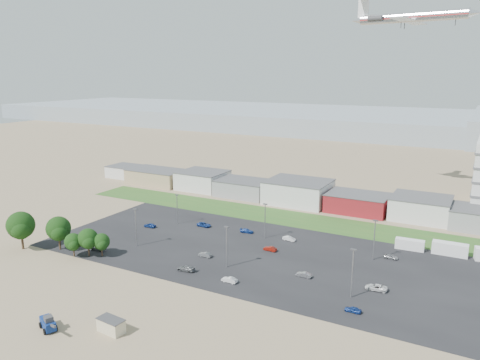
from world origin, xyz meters
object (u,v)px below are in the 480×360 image
Objects in this scene: telehandler at (48,322)px; parked_car_13 at (229,280)px; parked_car_0 at (376,287)px; parked_car_2 at (353,309)px; parked_car_6 at (247,231)px; parked_car_8 at (391,257)px; airliner at (412,17)px; parked_car_10 at (98,248)px; parked_car_3 at (186,268)px; box_trailer_a at (410,244)px; parked_car_7 at (270,249)px; tree_far_left at (21,228)px; parked_car_5 at (150,225)px; parked_car_4 at (205,255)px; portable_shed at (111,325)px; parked_car_11 at (289,239)px; parked_car_9 at (204,225)px; parked_car_1 at (304,275)px.

telehandler is 38.60m from parked_car_13.
parked_car_0 is 12.05m from parked_car_2.
parked_car_0 is 1.17× the size of parked_car_6.
parked_car_8 is (1.18, 31.49, 0.04)m from parked_car_2.
airliner reaches higher than parked_car_10.
parked_car_3 is 31.24m from parked_car_6.
telehandler is at bearing -128.41° from box_trailer_a.
parked_car_10 is (-40.49, -21.51, 0.03)m from parked_car_7.
tree_far_left reaches higher than parked_car_3.
box_trailer_a is 104.13m from tree_far_left.
airliner reaches higher than parked_car_5.
parked_car_5 is at bearing -116.96° from parked_car_13.
parked_car_6 is (-40.40, 31.72, 0.03)m from parked_car_2.
parked_car_4 is 17.49m from parked_car_7.
parked_car_5 reaches higher than parked_car_7.
parked_car_13 reaches higher than parked_car_8.
parked_car_8 is (70.03, 9.55, -0.05)m from parked_car_5.
parked_car_5 is 1.09× the size of parked_car_8.
portable_shed is at bearing -48.79° from parked_car_0.
parked_car_3 reaches higher than parked_car_10.
parked_car_9 is at bearing 97.92° from parked_car_11.
airliner is at bearing 167.17° from parked_car_7.
parked_car_6 is at bearing 89.97° from parked_car_8.
parked_car_3 is (-40.42, 0.48, 0.08)m from parked_car_2.
parked_car_5 is at bearing 101.77° from parked_car_6.
parked_car_13 is (40.62, -21.88, -0.04)m from parked_car_5.
parked_car_6 is 1.11× the size of parked_car_7.
parked_car_3 is 1.10× the size of parked_car_6.
parked_car_10 reaches higher than parked_car_4.
box_trailer_a is 59.79m from parked_car_9.
parked_car_0 is 1.43× the size of parked_car_2.
airliner reaches higher than parked_car_4.
box_trailer_a is 2.03× the size of parked_car_7.
parked_car_3 reaches higher than parked_car_9.
parked_car_5 is (-68.85, 21.94, 0.09)m from parked_car_2.
parked_car_9 reaches higher than parked_car_4.
tree_far_left is 3.56× the size of parked_car_2.
box_trailer_a is (41.14, 69.03, 0.07)m from portable_shed.
parked_car_13 is at bearing -176.85° from parked_car_11.
parked_car_6 is (-32.42, -60.20, -64.39)m from airliner.
parked_car_1 is at bearing 54.39° from parked_car_7.
parked_car_13 is at bearing 58.96° from parked_car_5.
box_trailer_a is 37.55m from parked_car_7.
parked_car_4 is (-43.06, -1.76, -0.06)m from parked_car_0.
parked_car_2 is 0.86× the size of parked_car_5.
parked_car_7 is (-30.06, 9.95, -0.05)m from parked_car_0.
airliner is at bearing 136.26° from parked_car_5.
parked_car_13 is (12.97, -10.09, 0.01)m from parked_car_4.
box_trailer_a is 0.17× the size of airliner.
airliner is 10.09× the size of parked_car_10.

